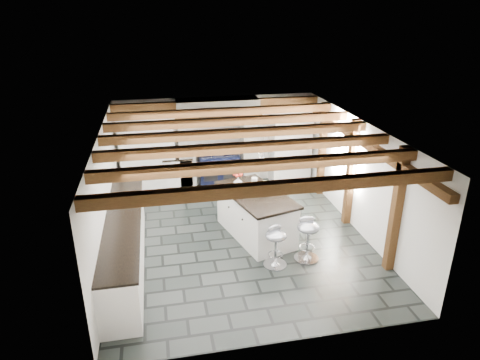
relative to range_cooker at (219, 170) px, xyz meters
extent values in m
plane|color=black|center=(0.00, -2.68, -0.47)|extent=(6.00, 6.00, 0.00)
plane|color=white|center=(0.00, 0.32, 0.68)|extent=(5.00, 0.00, 5.00)
plane|color=white|center=(-2.50, -2.68, 0.68)|extent=(0.00, 6.00, 6.00)
plane|color=white|center=(2.50, -2.68, 0.68)|extent=(0.00, 6.00, 6.00)
plane|color=white|center=(0.00, -2.68, 1.83)|extent=(6.00, 6.00, 0.00)
cube|color=white|center=(-0.80, 0.02, 0.48)|extent=(0.40, 0.60, 1.90)
cube|color=white|center=(0.80, 0.02, 0.48)|extent=(0.40, 0.60, 1.90)
cube|color=brown|center=(0.00, 0.02, 1.52)|extent=(2.10, 0.65, 0.18)
cube|color=white|center=(0.00, 0.02, 1.68)|extent=(2.00, 0.60, 0.31)
cube|color=black|center=(0.00, -0.30, 1.58)|extent=(1.00, 0.03, 0.22)
cube|color=silver|center=(0.00, -0.31, 1.58)|extent=(0.90, 0.01, 0.14)
cube|color=white|center=(-1.75, 0.02, 0.53)|extent=(1.30, 0.58, 2.00)
cube|color=white|center=(1.90, 0.02, 0.53)|extent=(1.00, 0.58, 2.00)
cube|color=white|center=(-2.20, -3.28, -0.03)|extent=(0.60, 3.80, 0.88)
cube|color=black|center=(-2.20, -3.28, 0.43)|extent=(0.64, 3.80, 0.04)
cube|color=white|center=(-1.05, 0.02, -0.03)|extent=(0.70, 0.60, 0.88)
cube|color=black|center=(-1.05, 0.02, 0.43)|extent=(0.74, 0.64, 0.04)
cube|color=brown|center=(2.42, -2.68, 1.48)|extent=(0.15, 5.80, 0.14)
plane|color=white|center=(2.48, -2.08, 1.08)|extent=(0.00, 0.90, 0.90)
cube|color=brown|center=(0.00, -5.28, 1.74)|extent=(5.00, 0.16, 0.16)
cube|color=brown|center=(0.00, -4.41, 1.74)|extent=(5.00, 0.16, 0.16)
cube|color=brown|center=(0.00, -3.54, 1.74)|extent=(5.00, 0.16, 0.16)
cube|color=brown|center=(0.00, -2.68, 1.74)|extent=(5.00, 0.16, 0.16)
cube|color=brown|center=(0.00, -1.81, 1.74)|extent=(5.00, 0.16, 0.16)
cube|color=brown|center=(0.00, -0.94, 1.74)|extent=(5.00, 0.16, 0.16)
cube|color=brown|center=(0.00, -0.08, 1.74)|extent=(5.00, 0.16, 0.16)
cube|color=brown|center=(2.42, -4.28, 0.68)|extent=(0.15, 0.15, 2.30)
cube|color=brown|center=(2.42, -2.48, 0.68)|extent=(0.15, 0.15, 2.30)
cube|color=brown|center=(2.42, -0.88, 0.68)|extent=(0.15, 0.15, 2.30)
cylinder|color=black|center=(0.45, -2.73, 1.46)|extent=(0.01, 0.01, 0.56)
cylinder|color=white|center=(0.45, -2.73, 1.13)|extent=(0.09, 0.09, 0.22)
cylinder|color=black|center=(0.50, -2.43, 1.46)|extent=(0.01, 0.01, 0.56)
cylinder|color=white|center=(0.50, -2.43, 1.13)|extent=(0.09, 0.09, 0.22)
cylinder|color=black|center=(0.55, -2.13, 1.46)|extent=(0.01, 0.01, 0.56)
cylinder|color=white|center=(0.55, -2.13, 1.13)|extent=(0.09, 0.09, 0.22)
cube|color=black|center=(0.00, 0.00, -0.02)|extent=(1.00, 0.60, 0.90)
ellipsoid|color=silver|center=(-0.25, 0.00, 0.46)|extent=(0.28, 0.28, 0.11)
ellipsoid|color=silver|center=(0.25, 0.00, 0.46)|extent=(0.28, 0.28, 0.11)
cylinder|color=silver|center=(0.00, -0.32, 0.35)|extent=(0.95, 0.03, 0.03)
cube|color=black|center=(-0.25, -0.30, -0.02)|extent=(0.35, 0.02, 0.30)
cube|color=black|center=(0.25, -0.30, -0.02)|extent=(0.35, 0.02, 0.30)
cube|color=white|center=(0.35, -2.64, -0.02)|extent=(1.36, 1.99, 0.88)
cube|color=black|center=(0.35, -2.64, 0.44)|extent=(1.45, 2.08, 0.05)
imported|color=white|center=(0.07, -2.19, 0.57)|extent=(0.23, 0.23, 0.19)
ellipsoid|color=red|center=(0.07, -2.19, 0.72)|extent=(0.20, 0.20, 0.12)
cylinder|color=white|center=(0.41, -2.26, 0.56)|extent=(0.12, 0.12, 0.18)
imported|color=white|center=(0.48, -2.71, 0.50)|extent=(0.32, 0.32, 0.06)
cylinder|color=white|center=(0.58, -2.52, 0.52)|extent=(0.05, 0.05, 0.10)
cylinder|color=white|center=(0.58, -2.52, 0.58)|extent=(0.22, 0.22, 0.02)
cylinder|color=#CBBE88|center=(0.58, -2.52, 0.62)|extent=(0.17, 0.17, 0.07)
cylinder|color=silver|center=(1.08, -3.71, -0.45)|extent=(0.46, 0.46, 0.03)
cone|color=silver|center=(1.08, -3.71, -0.40)|extent=(0.21, 0.21, 0.08)
cylinder|color=silver|center=(1.08, -3.71, -0.12)|extent=(0.05, 0.05, 0.57)
torus|color=silver|center=(1.08, -3.71, -0.22)|extent=(0.29, 0.29, 0.02)
ellipsoid|color=#9B9FA9|center=(1.08, -3.71, 0.20)|extent=(0.48, 0.48, 0.19)
ellipsoid|color=#9B9FA9|center=(1.09, -3.61, 0.30)|extent=(0.31, 0.16, 0.16)
cylinder|color=silver|center=(0.45, -3.80, -0.45)|extent=(0.43, 0.43, 0.03)
cone|color=silver|center=(0.45, -3.80, -0.41)|extent=(0.19, 0.19, 0.08)
cylinder|color=silver|center=(0.45, -3.80, -0.15)|extent=(0.05, 0.05, 0.53)
torus|color=silver|center=(0.45, -3.80, -0.23)|extent=(0.27, 0.27, 0.02)
ellipsoid|color=#9B9FA9|center=(0.45, -3.80, 0.15)|extent=(0.47, 0.47, 0.17)
ellipsoid|color=#9B9FA9|center=(0.42, -3.71, 0.25)|extent=(0.29, 0.17, 0.15)
camera|label=1|loc=(-1.48, -10.17, 3.94)|focal=32.00mm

